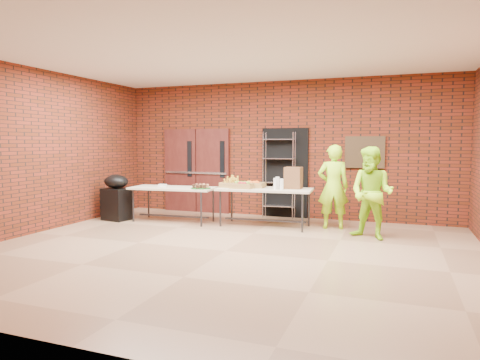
% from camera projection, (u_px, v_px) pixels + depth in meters
% --- Properties ---
extents(room, '(8.08, 7.08, 3.28)m').
position_uv_depth(room, '(225.00, 153.00, 6.82)').
color(room, '#866548').
rests_on(room, ground).
extents(double_doors, '(1.78, 0.12, 2.10)m').
position_uv_depth(double_doors, '(197.00, 171.00, 10.84)').
color(double_doors, '#4D1C16').
rests_on(double_doors, room).
extents(dark_doorway, '(1.10, 0.06, 2.10)m').
position_uv_depth(dark_doorway, '(285.00, 173.00, 10.06)').
color(dark_doorway, black).
rests_on(dark_doorway, room).
extents(bronze_plaque, '(0.85, 0.04, 0.70)m').
position_uv_depth(bronze_plaque, '(365.00, 152.00, 9.39)').
color(bronze_plaque, '#392916').
rests_on(bronze_plaque, room).
extents(wire_rack, '(0.76, 0.34, 2.00)m').
position_uv_depth(wire_rack, '(279.00, 175.00, 9.97)').
color(wire_rack, '#ACADB3').
rests_on(wire_rack, room).
extents(table_left, '(1.94, 0.93, 0.77)m').
position_uv_depth(table_left, '(173.00, 190.00, 9.49)').
color(table_left, beige).
rests_on(table_left, room).
extents(table_right, '(2.02, 0.95, 0.81)m').
position_uv_depth(table_right, '(265.00, 191.00, 8.94)').
color(table_right, beige).
rests_on(table_right, room).
extents(basket_bananas, '(0.44, 0.34, 0.14)m').
position_uv_depth(basket_bananas, '(231.00, 184.00, 9.14)').
color(basket_bananas, '#A07840').
rests_on(basket_bananas, table_right).
extents(basket_oranges, '(0.44, 0.34, 0.14)m').
position_uv_depth(basket_oranges, '(254.00, 185.00, 9.10)').
color(basket_oranges, '#A07840').
rests_on(basket_oranges, table_right).
extents(basket_apples, '(0.46, 0.36, 0.14)m').
position_uv_depth(basket_apples, '(242.00, 185.00, 8.93)').
color(basket_apples, '#A07840').
rests_on(basket_apples, table_right).
extents(muffin_tray, '(0.43, 0.43, 0.11)m').
position_uv_depth(muffin_tray, '(201.00, 186.00, 9.18)').
color(muffin_tray, '#155219').
rests_on(muffin_tray, table_left).
extents(napkin_box, '(0.17, 0.11, 0.06)m').
position_uv_depth(napkin_box, '(163.00, 185.00, 9.60)').
color(napkin_box, silver).
rests_on(napkin_box, table_left).
extents(coffee_dispenser, '(0.34, 0.30, 0.45)m').
position_uv_depth(coffee_dispenser, '(293.00, 178.00, 8.85)').
color(coffee_dispenser, brown).
rests_on(coffee_dispenser, table_right).
extents(cup_stack_front, '(0.08, 0.08, 0.23)m').
position_uv_depth(cup_stack_front, '(275.00, 184.00, 8.72)').
color(cup_stack_front, silver).
rests_on(cup_stack_front, table_right).
extents(cup_stack_mid, '(0.08, 0.08, 0.23)m').
position_uv_depth(cup_stack_mid, '(282.00, 184.00, 8.61)').
color(cup_stack_mid, silver).
rests_on(cup_stack_mid, table_right).
extents(cup_stack_back, '(0.08, 0.08, 0.25)m').
position_uv_depth(cup_stack_back, '(277.00, 183.00, 8.82)').
color(cup_stack_back, silver).
rests_on(cup_stack_back, table_right).
extents(covered_grill, '(0.64, 0.56, 1.04)m').
position_uv_depth(covered_grill, '(117.00, 197.00, 9.72)').
color(covered_grill, black).
rests_on(covered_grill, room).
extents(volunteer_woman, '(0.70, 0.54, 1.72)m').
position_uv_depth(volunteer_woman, '(333.00, 187.00, 8.71)').
color(volunteer_woman, '#A1EB1A').
rests_on(volunteer_woman, room).
extents(volunteer_man, '(1.00, 0.90, 1.69)m').
position_uv_depth(volunteer_man, '(372.00, 193.00, 7.77)').
color(volunteer_man, '#A1EB1A').
rests_on(volunteer_man, room).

